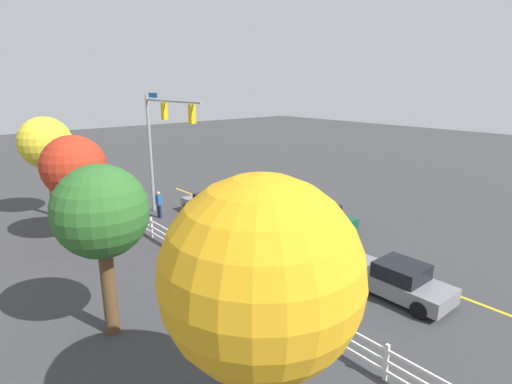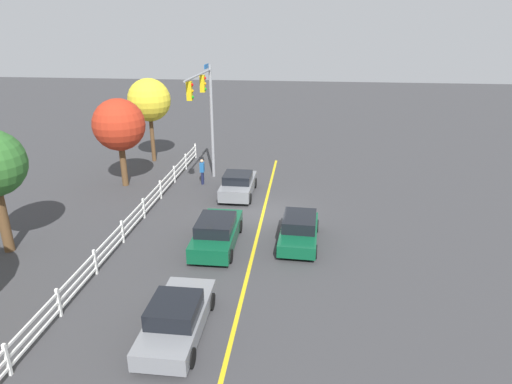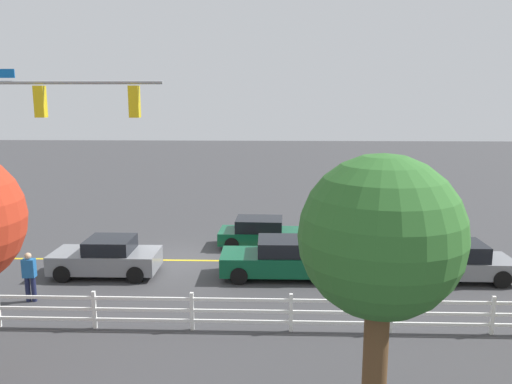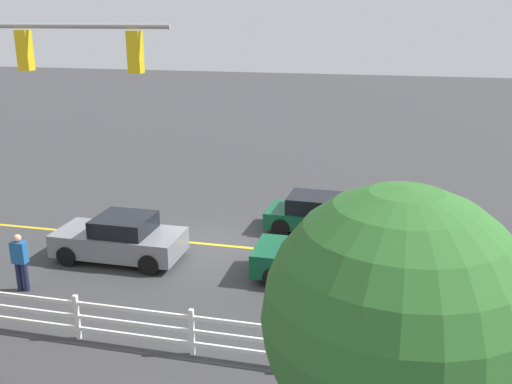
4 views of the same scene
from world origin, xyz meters
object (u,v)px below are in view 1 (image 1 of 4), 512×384
Objects in this scene: car_0 at (284,234)px; car_1 at (321,215)px; tree_0 at (261,276)px; tree_1 at (74,167)px; pedestrian at (159,203)px; car_3 at (210,205)px; tree_2 at (101,213)px; car_2 at (397,280)px; tree_3 at (45,143)px.

car_0 reaches higher than car_1.
tree_0 reaches higher than car_0.
pedestrian is at bearing -80.46° from tree_1.
car_3 is 13.13m from tree_2.
car_2 is at bearing -77.95° from tree_0.
car_3 is 17.77m from tree_0.
tree_3 is (19.55, 7.50, 3.98)m from car_2.
car_0 is 1.13× the size of car_3.
car_1 is 17.25m from tree_3.
tree_3 is (12.28, 11.44, 3.99)m from car_1.
pedestrian is 7.74m from tree_3.
pedestrian is (8.43, 2.66, 0.21)m from car_0.
tree_3 is (6.39, 7.57, 3.96)m from car_3.
tree_2 is at bearing -77.81° from car_1.
pedestrian is at bearing 57.00° from car_3.
tree_2 is at bearing 98.87° from car_0.
tree_1 is (15.89, -1.12, -0.39)m from tree_0.
car_0 is at bearing -149.96° from tree_3.
tree_0 is 1.04× the size of tree_3.
tree_3 reaches higher than car_0.
car_0 reaches higher than car_2.
tree_0 reaches higher than car_1.
car_1 is 2.41× the size of pedestrian.
car_2 is 0.70× the size of tree_3.
tree_1 reaches higher than car_0.
tree_1 reaches higher than car_3.
tree_3 is (5.51, -0.07, 0.65)m from tree_1.
tree_1 is at bearing 28.40° from car_2.
car_0 is at bearing -179.97° from car_3.
tree_2 is at bearing 62.89° from car_2.
car_3 is 8.36m from tree_1.
tree_0 is at bearing 102.12° from car_2.
car_0 is 2.67× the size of pedestrian.
car_0 is 3.95m from car_1.
car_2 is 9.63m from tree_0.
tree_2 is at bearing 6.78° from tree_0.
car_3 is at bearing -49.07° from tree_2.
car_3 is 10.66m from tree_3.
tree_1 is 9.37m from tree_2.
tree_0 reaches higher than tree_1.
tree_1 is (7.59, 7.64, 3.28)m from car_0.
car_0 is 10.30m from tree_2.
tree_0 is at bearing 149.68° from car_3.
car_1 is (0.82, -3.86, -0.06)m from car_0.
tree_2 reaches higher than car_2.
car_1 is 10.02m from pedestrian.
tree_0 is 21.44m from tree_3.
tree_3 is at bearing 133.33° from pedestrian.
car_2 is at bearing 179.65° from car_3.
tree_1 is at bearing -11.85° from tree_2.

